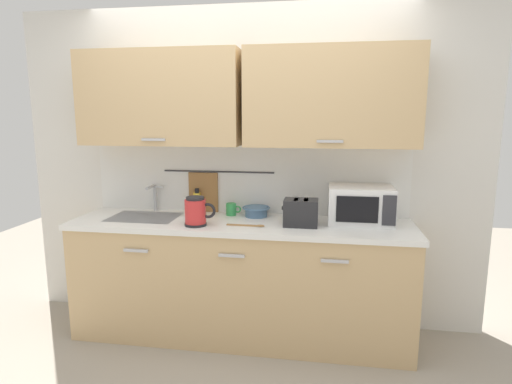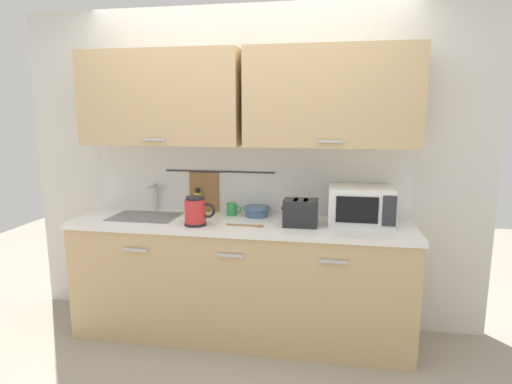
% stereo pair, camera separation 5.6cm
% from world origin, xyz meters
% --- Properties ---
extents(ground, '(8.00, 8.00, 0.00)m').
position_xyz_m(ground, '(0.00, 0.00, 0.00)').
color(ground, '#9E9384').
extents(counter_unit, '(2.53, 0.64, 0.90)m').
position_xyz_m(counter_unit, '(-0.01, 0.30, 0.46)').
color(counter_unit, tan).
rests_on(counter_unit, ground).
extents(back_wall_assembly, '(3.70, 0.41, 2.50)m').
position_xyz_m(back_wall_assembly, '(-0.00, 0.53, 1.52)').
color(back_wall_assembly, silver).
rests_on(back_wall_assembly, ground).
extents(sink_faucet, '(0.09, 0.17, 0.22)m').
position_xyz_m(sink_faucet, '(-0.76, 0.53, 1.04)').
color(sink_faucet, '#B2B5BA').
rests_on(sink_faucet, counter_unit).
extents(microwave, '(0.46, 0.35, 0.27)m').
position_xyz_m(microwave, '(0.87, 0.41, 1.04)').
color(microwave, white).
rests_on(microwave, counter_unit).
extents(electric_kettle, '(0.23, 0.16, 0.21)m').
position_xyz_m(electric_kettle, '(-0.29, 0.14, 1.00)').
color(electric_kettle, black).
rests_on(electric_kettle, counter_unit).
extents(dish_soap_bottle, '(0.06, 0.06, 0.20)m').
position_xyz_m(dish_soap_bottle, '(-0.40, 0.54, 0.99)').
color(dish_soap_bottle, yellow).
rests_on(dish_soap_bottle, counter_unit).
extents(mug_near_sink, '(0.12, 0.08, 0.09)m').
position_xyz_m(mug_near_sink, '(-0.41, 0.38, 0.95)').
color(mug_near_sink, silver).
rests_on(mug_near_sink, counter_unit).
extents(mixing_bowl, '(0.21, 0.21, 0.08)m').
position_xyz_m(mixing_bowl, '(0.09, 0.48, 0.94)').
color(mixing_bowl, '#4C7093').
rests_on(mixing_bowl, counter_unit).
extents(toaster, '(0.26, 0.17, 0.19)m').
position_xyz_m(toaster, '(0.45, 0.25, 1.00)').
color(toaster, '#232326').
rests_on(toaster, counter_unit).
extents(mug_by_kettle, '(0.12, 0.08, 0.09)m').
position_xyz_m(mug_by_kettle, '(-0.11, 0.49, 0.95)').
color(mug_by_kettle, green).
rests_on(mug_by_kettle, counter_unit).
extents(wooden_spoon, '(0.28, 0.04, 0.01)m').
position_xyz_m(wooden_spoon, '(0.10, 0.18, 0.91)').
color(wooden_spoon, '#9E7042').
rests_on(wooden_spoon, counter_unit).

